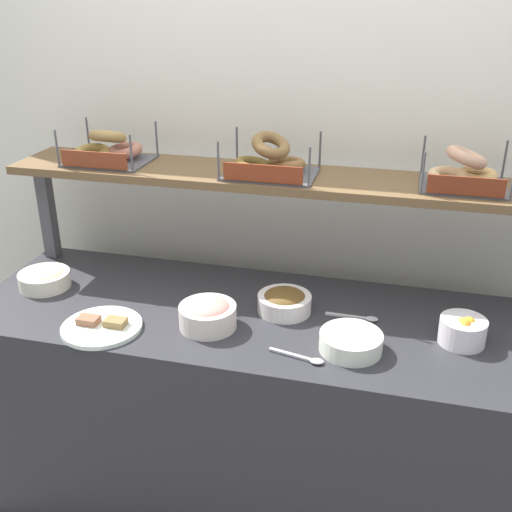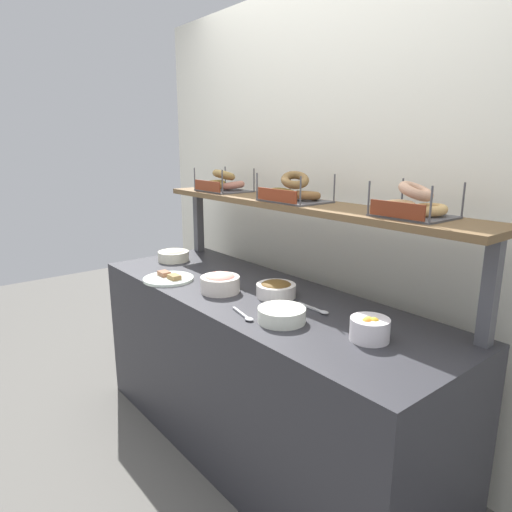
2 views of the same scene
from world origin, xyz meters
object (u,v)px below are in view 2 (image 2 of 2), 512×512
object	(u,v)px
bowl_fruit_salad	(370,328)
serving_spoon_by_edge	(245,316)
bowl_cream_cheese	(282,313)
bowl_potato_salad	(174,255)
bowl_lox_spread	(220,282)
serving_plate_white	(169,278)
bagel_basket_everything	(223,184)
bowl_chocolate_spread	(276,289)
bagel_basket_cinnamon_raisin	(294,192)
serving_spoon_near_plate	(317,310)
bagel_basket_plain	(414,205)

from	to	relation	value
bowl_fruit_salad	serving_spoon_by_edge	world-z (taller)	bowl_fruit_salad
bowl_cream_cheese	bowl_potato_salad	bearing A→B (deg)	172.50
bowl_potato_salad	bowl_lox_spread	size ratio (longest dim) A/B	0.99
serving_plate_white	bowl_cream_cheese	bearing A→B (deg)	5.39
bowl_lox_spread	bagel_basket_everything	xyz separation A→B (m)	(-0.52, 0.39, 0.43)
bowl_fruit_salad	bowl_lox_spread	xyz separation A→B (m)	(-0.82, -0.11, 0.00)
bowl_chocolate_spread	bowl_potato_salad	bearing A→B (deg)	-177.64
bowl_fruit_salad	bagel_basket_cinnamon_raisin	world-z (taller)	bagel_basket_cinnamon_raisin
serving_spoon_near_plate	bagel_basket_plain	world-z (taller)	bagel_basket_plain
serving_plate_white	bowl_chocolate_spread	bearing A→B (deg)	25.48
bowl_potato_salad	bowl_lox_spread	xyz separation A→B (m)	(0.69, -0.13, 0.01)
bagel_basket_plain	serving_spoon_near_plate	bearing A→B (deg)	-142.60
bowl_potato_salad	bagel_basket_everything	world-z (taller)	bagel_basket_everything
bowl_cream_cheese	serving_plate_white	distance (m)	0.82
bowl_fruit_salad	bowl_chocolate_spread	world-z (taller)	bowl_fruit_salad
bagel_basket_plain	bagel_basket_cinnamon_raisin	bearing A→B (deg)	-177.86
bowl_potato_salad	bagel_basket_everything	xyz separation A→B (m)	(0.18, 0.26, 0.44)
bagel_basket_plain	bowl_chocolate_spread	bearing A→B (deg)	-157.41
bowl_potato_salad	bowl_lox_spread	world-z (taller)	bowl_lox_spread
serving_plate_white	bagel_basket_everything	world-z (taller)	bagel_basket_everything
bowl_lox_spread	bagel_basket_cinnamon_raisin	xyz separation A→B (m)	(0.12, 0.37, 0.43)
serving_spoon_near_plate	bagel_basket_everything	size ratio (longest dim) A/B	0.59
bowl_fruit_salad	serving_plate_white	xyz separation A→B (m)	(-1.16, -0.21, -0.04)
serving_spoon_near_plate	bagel_basket_plain	bearing A→B (deg)	37.40
bowl_lox_spread	bowl_chocolate_spread	xyz separation A→B (m)	(0.23, 0.17, -0.01)
serving_spoon_by_edge	bagel_basket_plain	bearing A→B (deg)	50.05
serving_plate_white	bowl_lox_spread	bearing A→B (deg)	16.86
bowl_potato_salad	serving_spoon_by_edge	world-z (taller)	bowl_potato_salad
bowl_cream_cheese	bagel_basket_everything	distance (m)	1.17
bowl_chocolate_spread	bagel_basket_plain	world-z (taller)	bagel_basket_plain
serving_plate_white	serving_spoon_near_plate	bearing A→B (deg)	18.56
serving_plate_white	serving_spoon_near_plate	size ratio (longest dim) A/B	1.47
bowl_chocolate_spread	bagel_basket_everything	distance (m)	0.89
bowl_chocolate_spread	serving_spoon_by_edge	xyz separation A→B (m)	(0.12, -0.28, -0.03)
bowl_lox_spread	bowl_fruit_salad	bearing A→B (deg)	7.46
bagel_basket_everything	bagel_basket_cinnamon_raisin	size ratio (longest dim) A/B	0.94
serving_plate_white	bagel_basket_cinnamon_raisin	size ratio (longest dim) A/B	0.82
bowl_cream_cheese	serving_spoon_near_plate	bearing A→B (deg)	87.03
bowl_lox_spread	bagel_basket_plain	bearing A→B (deg)	26.98
serving_plate_white	bagel_basket_everything	size ratio (longest dim) A/B	0.87
bagel_basket_everything	bowl_lox_spread	bearing A→B (deg)	-36.99
bowl_potato_salad	serving_spoon_near_plate	world-z (taller)	bowl_potato_salad
bowl_potato_salad	bowl_cream_cheese	distance (m)	1.19
serving_spoon_near_plate	serving_spoon_by_edge	distance (m)	0.32
bowl_fruit_salad	bowl_lox_spread	size ratio (longest dim) A/B	0.77
bowl_cream_cheese	serving_spoon_by_edge	xyz separation A→B (m)	(-0.13, -0.09, -0.03)
bowl_cream_cheese	bagel_basket_everything	bearing A→B (deg)	157.43
bowl_lox_spread	serving_spoon_by_edge	size ratio (longest dim) A/B	1.07
serving_spoon_by_edge	bagel_basket_cinnamon_raisin	distance (m)	0.72
bagel_basket_plain	bowl_lox_spread	bearing A→B (deg)	-153.02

